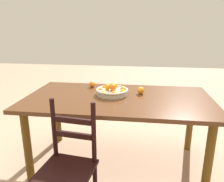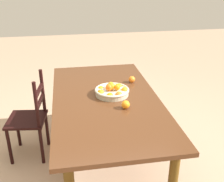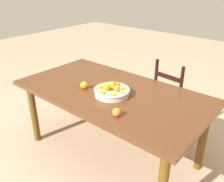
% 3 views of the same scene
% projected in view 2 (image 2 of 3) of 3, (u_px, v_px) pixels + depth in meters
% --- Properties ---
extents(ground_plane, '(12.00, 12.00, 0.00)m').
position_uv_depth(ground_plane, '(107.00, 162.00, 2.97)').
color(ground_plane, tan).
extents(dining_table, '(1.88, 1.01, 0.76)m').
position_uv_depth(dining_table, '(106.00, 107.00, 2.69)').
color(dining_table, '#4F2C18').
rests_on(dining_table, ground).
extents(chair_near_window, '(0.43, 0.43, 0.93)m').
position_uv_depth(chair_near_window, '(30.00, 120.00, 2.93)').
color(chair_near_window, black).
rests_on(chair_near_window, ground).
extents(fruit_bowl, '(0.34, 0.34, 0.13)m').
position_uv_depth(fruit_bowl, '(112.00, 91.00, 2.71)').
color(fruit_bowl, beige).
rests_on(fruit_bowl, dining_table).
extents(orange_loose_0, '(0.07, 0.07, 0.07)m').
position_uv_depth(orange_loose_0, '(132.00, 79.00, 3.00)').
color(orange_loose_0, orange).
rests_on(orange_loose_0, dining_table).
extents(orange_loose_1, '(0.07, 0.07, 0.07)m').
position_uv_depth(orange_loose_1, '(126.00, 105.00, 2.46)').
color(orange_loose_1, orange).
rests_on(orange_loose_1, dining_table).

